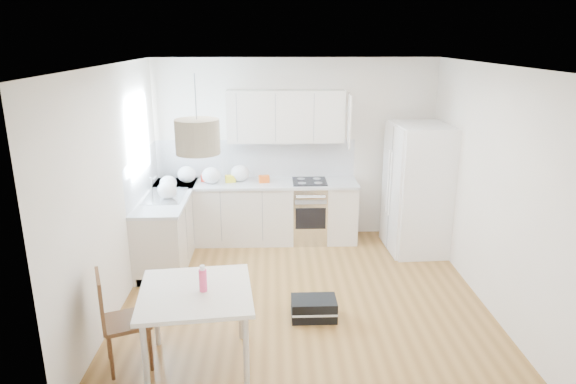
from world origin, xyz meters
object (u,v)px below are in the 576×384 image
object	(u,v)px
dining_table	(196,299)
gym_bag	(314,308)
refrigerator	(419,189)
dining_chair	(126,319)

from	to	relation	value
dining_table	gym_bag	size ratio (longest dim) A/B	2.24
refrigerator	gym_bag	xyz separation A→B (m)	(-1.63, -1.89, -0.80)
refrigerator	dining_chair	bearing A→B (deg)	-144.98
refrigerator	dining_chair	distance (m)	4.37
refrigerator	gym_bag	world-z (taller)	refrigerator
dining_table	dining_chair	size ratio (longest dim) A/B	1.14
refrigerator	dining_chair	size ratio (longest dim) A/B	1.90
refrigerator	gym_bag	distance (m)	2.62
refrigerator	dining_table	world-z (taller)	refrigerator
dining_table	gym_bag	world-z (taller)	dining_table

